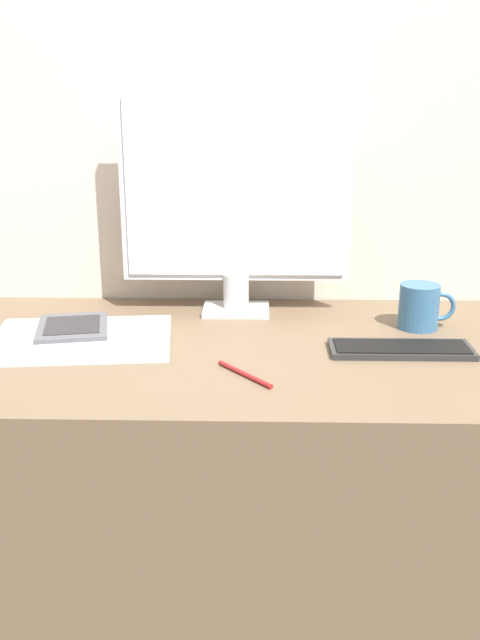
% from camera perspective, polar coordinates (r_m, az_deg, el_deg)
% --- Properties ---
extents(wall_back, '(3.60, 0.05, 2.40)m').
position_cam_1_polar(wall_back, '(1.71, -0.20, 17.58)').
color(wall_back, beige).
rests_on(wall_back, ground_plane).
extents(desk, '(1.53, 0.68, 0.72)m').
position_cam_1_polar(desk, '(1.58, -0.56, -14.49)').
color(desk, brown).
rests_on(desk, ground_plane).
extents(monitor, '(0.51, 0.11, 0.49)m').
position_cam_1_polar(monitor, '(1.59, -0.22, 9.71)').
color(monitor, silver).
rests_on(monitor, desk).
extents(keyboard, '(0.28, 0.10, 0.01)m').
position_cam_1_polar(keyboard, '(1.42, 12.75, -2.27)').
color(keyboard, '#282828').
rests_on(keyboard, desk).
extents(laptop, '(0.37, 0.26, 0.03)m').
position_cam_1_polar(laptop, '(1.46, -12.45, -1.54)').
color(laptop, '#BCBCC1').
rests_on(laptop, desk).
extents(ereader, '(0.17, 0.19, 0.01)m').
position_cam_1_polar(ereader, '(1.48, -13.25, -0.54)').
color(ereader, '#4C4C51').
rests_on(ereader, laptop).
extents(coffee_mug, '(0.12, 0.09, 0.10)m').
position_cam_1_polar(coffee_mug, '(1.57, 14.20, 1.06)').
color(coffee_mug, '#336089').
rests_on(coffee_mug, desk).
extents(pen, '(0.10, 0.12, 0.01)m').
position_cam_1_polar(pen, '(1.27, 0.38, -4.35)').
color(pen, maroon).
rests_on(pen, desk).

